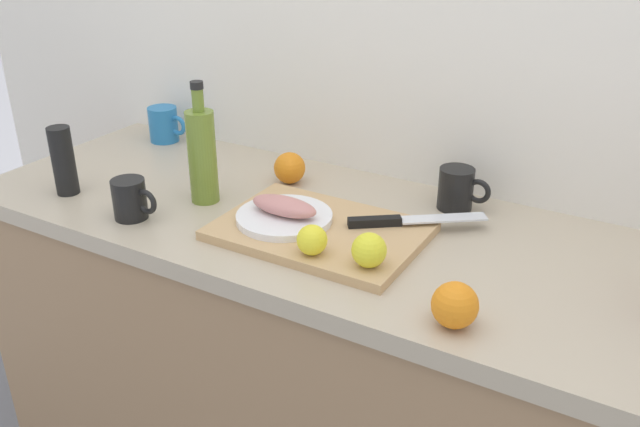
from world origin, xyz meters
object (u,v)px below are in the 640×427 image
Objects in this scene: orange_0 at (455,305)px; pepper_mill at (63,161)px; cutting_board at (320,231)px; olive_oil_bottle at (202,154)px; white_plate at (284,217)px; coffee_mug_1 at (164,124)px; coffee_mug_0 at (457,189)px; coffee_mug_2 at (131,199)px; lemon_0 at (369,250)px; fish_fillet at (284,206)px; chef_knife at (400,220)px.

pepper_mill is at bearing 176.76° from orange_0.
olive_oil_bottle is at bearing 176.57° from cutting_board.
coffee_mug_1 is at bearing 153.60° from white_plate.
olive_oil_bottle is at bearing 172.48° from white_plate.
orange_0 is at bearing -70.49° from coffee_mug_0.
lemon_0 is at bearing 4.25° from coffee_mug_2.
fish_fillet is 1.34× the size of coffee_mug_2.
coffee_mug_0 reaches higher than coffee_mug_2.
pepper_mill is at bearing -82.53° from coffee_mug_1.
pepper_mill reaches higher than lemon_0.
coffee_mug_0 is 0.71m from coffee_mug_2.
coffee_mug_0 is 0.87m from coffee_mug_1.
coffee_mug_0 is 0.90m from pepper_mill.
cutting_board is 2.74× the size of fish_fillet.
pepper_mill is at bearing -169.71° from white_plate.
chef_knife is 0.33m from orange_0.
coffee_mug_1 is at bearing 155.68° from lemon_0.
lemon_0 is (0.24, -0.08, -0.00)m from fish_fillet.
white_plate is at bearing 0.00° from fish_fillet.
pepper_mill is (-0.31, -0.13, -0.03)m from olive_oil_bottle.
lemon_0 is at bearing -96.08° from coffee_mug_0.
coffee_mug_0 is at bearing 45.42° from fish_fillet.
coffee_mug_1 is at bearing 153.60° from fish_fillet.
pepper_mill is at bearing -169.71° from fish_fillet.
orange_0 is (0.74, -0.03, -0.01)m from coffee_mug_2.
white_plate is at bearing 161.21° from lemon_0.
cutting_board is 2.06× the size of white_plate.
cutting_board is at bearing 8.83° from fish_fillet.
chef_knife is at bearing 23.13° from coffee_mug_2.
fish_fillet is at bearing 160.30° from orange_0.
cutting_board is 0.33m from coffee_mug_0.
cutting_board is 0.42m from coffee_mug_2.
pepper_mill reaches higher than chef_knife.
orange_0 reaches higher than fish_fillet.
coffee_mug_0 is at bearing 45.42° from white_plate.
fish_fillet is at bearing -26.40° from coffee_mug_1.
coffee_mug_2 is at bearing -158.85° from fish_fillet.
white_plate is 0.45m from orange_0.
lemon_0 is at bearing -24.32° from coffee_mug_1.
white_plate is 0.81× the size of chef_knife.
chef_knife is at bearing 9.27° from olive_oil_bottle.
lemon_0 is 0.55m from coffee_mug_2.
olive_oil_bottle reaches higher than coffee_mug_2.
coffee_mug_0 is 0.46m from orange_0.
lemon_0 is 0.20m from orange_0.
fish_fillet is at bearing -7.52° from olive_oil_bottle.
white_plate is 0.34m from coffee_mug_2.
orange_0 is 0.97m from pepper_mill.
white_plate is at bearing 160.30° from orange_0.
chef_knife is at bearing 96.23° from lemon_0.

